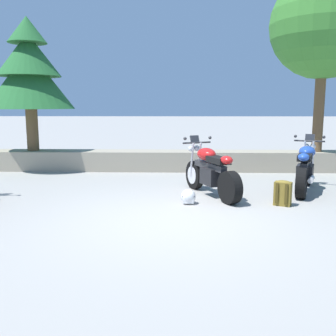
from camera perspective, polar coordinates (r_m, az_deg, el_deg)
ground_plane at (r=6.23m, az=0.86°, el=-7.70°), size 120.00×120.00×0.00m
stone_wall at (r=10.87m, az=1.15°, el=1.10°), size 36.00×0.80×0.55m
motorcycle_red_centre at (r=7.83m, az=6.33°, el=-0.60°), size 1.08×1.94×1.18m
motorcycle_blue_far_right at (r=8.68m, az=19.76°, el=-0.12°), size 1.05×1.96×1.18m
rider_backpack at (r=7.36m, az=16.70°, el=-3.49°), size 0.35×0.33×0.47m
rider_helmet at (r=7.19m, az=3.03°, el=-4.28°), size 0.28×0.28×0.28m
pine_tree_far_left at (r=11.59m, az=-19.95°, el=13.42°), size 2.42×2.42×3.67m
leafy_tree_mid_left at (r=11.55m, az=23.01°, el=18.78°), size 2.99×2.85×4.82m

